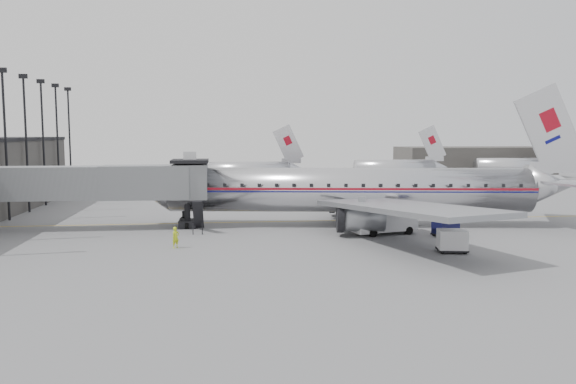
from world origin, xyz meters
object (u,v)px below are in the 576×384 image
object	(u,v)px
baggage_cart_navy	(446,227)
baggage_cart_white	(452,240)
ramp_worker	(176,237)
airliner	(358,190)
service_van	(385,218)

from	to	relation	value
baggage_cart_navy	baggage_cart_white	size ratio (longest dim) A/B	0.98
baggage_cart_navy	ramp_worker	world-z (taller)	ramp_worker
baggage_cart_navy	baggage_cart_white	xyz separation A→B (m)	(-2.07, -6.24, 0.06)
airliner	baggage_cart_navy	xyz separation A→B (m)	(6.07, -6.64, -2.57)
service_van	baggage_cart_navy	distance (m)	5.19
ramp_worker	baggage_cart_white	bearing A→B (deg)	-49.63
airliner	service_van	bearing A→B (deg)	-68.20
baggage_cart_white	ramp_worker	world-z (taller)	baggage_cart_white
airliner	baggage_cart_navy	bearing A→B (deg)	-39.71
service_van	ramp_worker	bearing A→B (deg)	178.52
airliner	service_van	size ratio (longest dim) A/B	7.10
service_van	baggage_cart_navy	world-z (taller)	service_van
ramp_worker	service_van	bearing A→B (deg)	-25.90
airliner	ramp_worker	world-z (taller)	airliner
baggage_cart_navy	ramp_worker	bearing A→B (deg)	168.17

